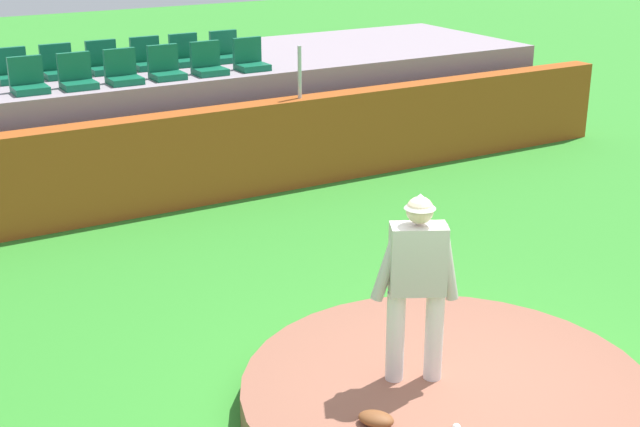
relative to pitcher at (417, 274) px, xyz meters
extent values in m
plane|color=#328A2A|center=(0.21, -0.24, -1.29)|extent=(60.00, 60.00, 0.00)
cylinder|color=#8E5744|center=(0.21, -0.24, -1.15)|extent=(3.68, 3.68, 0.28)
cylinder|color=silver|center=(-0.15, 0.08, -0.59)|extent=(0.16, 0.16, 0.85)
cylinder|color=silver|center=(0.15, -0.08, -0.59)|extent=(0.16, 0.16, 0.85)
cube|color=#B7B2A8|center=(0.00, 0.00, 0.14)|extent=(0.54, 0.45, 0.61)
cylinder|color=#B7B2A8|center=(-0.22, 0.12, 0.11)|extent=(0.31, 0.23, 0.69)
cylinder|color=#B7B2A8|center=(0.22, -0.12, 0.11)|extent=(0.25, 0.20, 0.69)
sphere|color=beige|center=(0.00, 0.00, 0.58)|extent=(0.23, 0.23, 0.23)
cone|color=#B7B2A8|center=(0.00, 0.00, 0.67)|extent=(0.36, 0.36, 0.13)
ellipsoid|color=brown|center=(-0.70, -0.45, -0.95)|extent=(0.34, 0.36, 0.11)
cube|color=#A44B1A|center=(0.21, 6.18, -0.59)|extent=(16.39, 0.40, 1.40)
cylinder|color=silver|center=(2.30, 6.18, 0.51)|extent=(0.06, 0.06, 0.80)
cube|color=gray|center=(0.21, 8.49, -0.44)|extent=(14.85, 3.53, 1.70)
cube|color=#106141|center=(-1.51, 7.21, 0.46)|extent=(0.48, 0.44, 0.10)
cube|color=#106141|center=(-1.51, 7.39, 0.71)|extent=(0.48, 0.08, 0.40)
cube|color=#106141|center=(-0.82, 7.17, 0.46)|extent=(0.48, 0.44, 0.10)
cube|color=#106141|center=(-0.82, 7.35, 0.71)|extent=(0.48, 0.08, 0.40)
cube|color=#106141|center=(-0.14, 7.16, 0.46)|extent=(0.48, 0.44, 0.10)
cube|color=#106141|center=(-0.14, 7.34, 0.71)|extent=(0.48, 0.08, 0.40)
cube|color=#106141|center=(0.54, 7.18, 0.46)|extent=(0.48, 0.44, 0.10)
cube|color=#106141|center=(0.54, 7.36, 0.71)|extent=(0.48, 0.08, 0.40)
cube|color=#106141|center=(1.25, 7.17, 0.46)|extent=(0.48, 0.44, 0.10)
cube|color=#106141|center=(1.25, 7.35, 0.71)|extent=(0.48, 0.08, 0.40)
cube|color=#106141|center=(1.98, 7.18, 0.46)|extent=(0.48, 0.44, 0.10)
cube|color=#106141|center=(1.98, 7.36, 0.71)|extent=(0.48, 0.08, 0.40)
cube|color=#106141|center=(-1.54, 8.10, 0.46)|extent=(0.48, 0.44, 0.10)
cube|color=#106141|center=(-1.54, 8.28, 0.71)|extent=(0.48, 0.08, 0.40)
cube|color=#106141|center=(-0.85, 8.10, 0.46)|extent=(0.48, 0.44, 0.10)
cube|color=#106141|center=(-0.85, 8.28, 0.71)|extent=(0.48, 0.08, 0.40)
cube|color=#106141|center=(-0.13, 8.10, 0.46)|extent=(0.48, 0.44, 0.10)
cube|color=#106141|center=(-0.13, 8.28, 0.71)|extent=(0.48, 0.08, 0.40)
cube|color=#106141|center=(0.59, 8.11, 0.46)|extent=(0.48, 0.44, 0.10)
cube|color=#106141|center=(0.59, 8.29, 0.71)|extent=(0.48, 0.08, 0.40)
cube|color=#106141|center=(1.26, 8.10, 0.46)|extent=(0.48, 0.44, 0.10)
cube|color=#106141|center=(1.26, 8.28, 0.71)|extent=(0.48, 0.08, 0.40)
cube|color=#106141|center=(1.97, 8.08, 0.46)|extent=(0.48, 0.44, 0.10)
cube|color=#106141|center=(1.97, 8.26, 0.71)|extent=(0.48, 0.08, 0.40)
camera|label=1|loc=(-4.22, -5.55, 3.06)|focal=49.59mm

